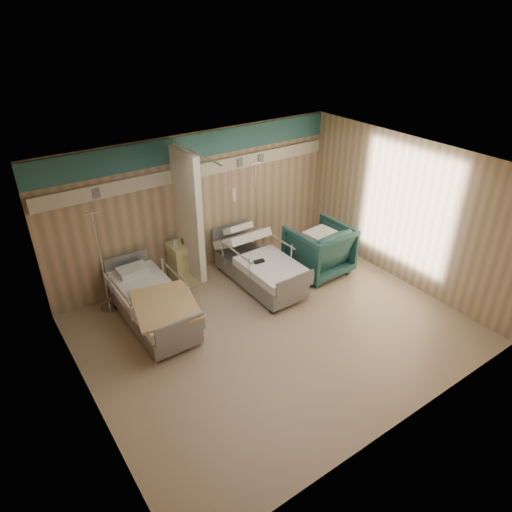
# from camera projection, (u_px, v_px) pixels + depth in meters

# --- Properties ---
(ground) EXTENTS (6.00, 5.00, 0.00)m
(ground) POSITION_uv_depth(u_px,v_px,m) (275.00, 329.00, 7.70)
(ground) COLOR tan
(ground) RESTS_ON ground
(room_walls) EXTENTS (6.04, 5.04, 2.82)m
(room_walls) POSITION_uv_depth(u_px,v_px,m) (266.00, 225.00, 6.95)
(room_walls) COLOR tan
(room_walls) RESTS_ON ground
(bed_right) EXTENTS (1.00, 2.16, 0.63)m
(bed_right) POSITION_uv_depth(u_px,v_px,m) (260.00, 270.00, 8.77)
(bed_right) COLOR white
(bed_right) RESTS_ON ground
(bed_left) EXTENTS (1.00, 2.16, 0.63)m
(bed_left) POSITION_uv_depth(u_px,v_px,m) (153.00, 309.00, 7.68)
(bed_left) COLOR white
(bed_left) RESTS_ON ground
(bedside_cabinet) EXTENTS (0.50, 0.48, 0.85)m
(bedside_cabinet) POSITION_uv_depth(u_px,v_px,m) (184.00, 263.00, 8.79)
(bedside_cabinet) COLOR #D5D285
(bedside_cabinet) RESTS_ON ground
(visitor_armchair) EXTENTS (1.10, 1.13, 1.01)m
(visitor_armchair) POSITION_uv_depth(u_px,v_px,m) (319.00, 249.00, 9.09)
(visitor_armchair) COLOR #1C4845
(visitor_armchair) RESTS_ON ground
(waffle_blanket) EXTENTS (0.62, 0.56, 0.07)m
(waffle_blanket) POSITION_uv_depth(u_px,v_px,m) (322.00, 225.00, 8.81)
(waffle_blanket) COLOR silver
(waffle_blanket) RESTS_ON visitor_armchair
(iv_stand_right) EXTENTS (0.38, 0.38, 2.13)m
(iv_stand_right) POSITION_uv_depth(u_px,v_px,m) (255.00, 241.00, 9.58)
(iv_stand_right) COLOR silver
(iv_stand_right) RESTS_ON ground
(iv_stand_left) EXTENTS (0.34, 0.34, 1.89)m
(iv_stand_left) POSITION_uv_depth(u_px,v_px,m) (107.00, 290.00, 8.04)
(iv_stand_left) COLOR silver
(iv_stand_left) RESTS_ON ground
(call_remote) EXTENTS (0.21, 0.11, 0.04)m
(call_remote) POSITION_uv_depth(u_px,v_px,m) (259.00, 261.00, 8.39)
(call_remote) COLOR black
(call_remote) RESTS_ON bed_right
(tan_blanket) EXTENTS (1.17, 1.36, 0.04)m
(tan_blanket) POSITION_uv_depth(u_px,v_px,m) (165.00, 305.00, 7.20)
(tan_blanket) COLOR #D8B46E
(tan_blanket) RESTS_ON bed_left
(toiletry_bag) EXTENTS (0.27, 0.21, 0.13)m
(toiletry_bag) POSITION_uv_depth(u_px,v_px,m) (189.00, 240.00, 8.56)
(toiletry_bag) COLOR black
(toiletry_bag) RESTS_ON bedside_cabinet
(white_cup) EXTENTS (0.08, 0.08, 0.12)m
(white_cup) POSITION_uv_depth(u_px,v_px,m) (175.00, 243.00, 8.48)
(white_cup) COLOR white
(white_cup) RESTS_ON bedside_cabinet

